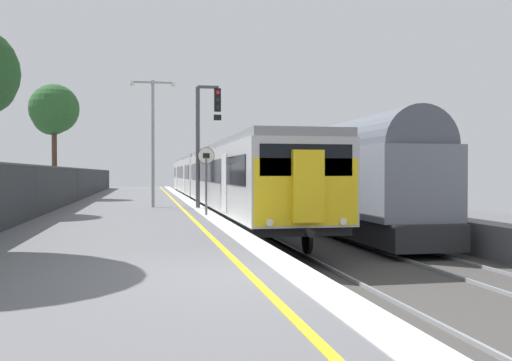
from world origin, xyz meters
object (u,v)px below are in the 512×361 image
freight_train_adjacent_track (264,174)px  signal_gantry (204,132)px  speed_limit_sign (206,172)px  background_tree_centre (53,112)px  commuter_train_at_platform (214,177)px  platform_lamp_mid (153,132)px

freight_train_adjacent_track → signal_gantry: signal_gantry is taller
speed_limit_sign → background_tree_centre: size_ratio=0.36×
freight_train_adjacent_track → signal_gantry: 14.79m
commuter_train_at_platform → speed_limit_sign: 13.33m
signal_gantry → background_tree_centre: 13.31m
freight_train_adjacent_track → speed_limit_sign: size_ratio=19.34×
platform_lamp_mid → speed_limit_sign: bearing=-71.4°
commuter_train_at_platform → platform_lamp_mid: (-3.63, -7.90, 2.03)m
freight_train_adjacent_track → speed_limit_sign: freight_train_adjacent_track is taller
freight_train_adjacent_track → background_tree_centre: 14.11m
freight_train_adjacent_track → platform_lamp_mid: size_ratio=8.34×
background_tree_centre → signal_gantry: bearing=-53.7°
commuter_train_at_platform → platform_lamp_mid: 8.93m
signal_gantry → platform_lamp_mid: size_ratio=0.94×
speed_limit_sign → platform_lamp_mid: bearing=108.6°
commuter_train_at_platform → background_tree_centre: size_ratio=5.88×
platform_lamp_mid → background_tree_centre: bearing=120.2°
commuter_train_at_platform → signal_gantry: 9.17m
freight_train_adjacent_track → platform_lamp_mid: 14.92m
signal_gantry → platform_lamp_mid: (-2.15, 0.93, 0.02)m
freight_train_adjacent_track → commuter_train_at_platform: bearing=-129.9°
speed_limit_sign → platform_lamp_mid: platform_lamp_mid is taller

